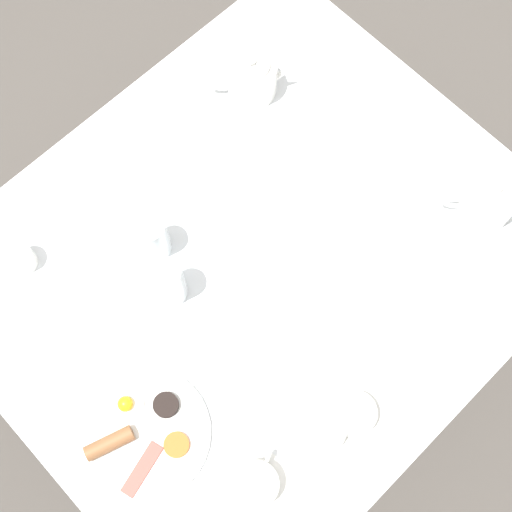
{
  "coord_description": "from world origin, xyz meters",
  "views": [
    {
      "loc": [
        -0.36,
        0.34,
        2.2
      ],
      "look_at": [
        0.0,
        0.0,
        0.77
      ],
      "focal_mm": 50.0,
      "sensor_mm": 36.0,
      "label": 1
    }
  ],
  "objects_px": {
    "water_glass_tall": "(169,282)",
    "creamer_jug": "(19,257)",
    "water_glass_short": "(153,237)",
    "knife_by_plate": "(285,270)",
    "teapot_near": "(489,200)",
    "teacup_with_saucer_right": "(353,415)",
    "teapot_far": "(251,77)",
    "teacup_with_saucer_left": "(256,484)",
    "breakfast_plate": "(142,433)",
    "fork_by_plate": "(143,179)",
    "napkin_folded": "(355,126)",
    "fork_spare": "(60,349)",
    "spoon_for_tea": "(387,260)"
  },
  "relations": [
    {
      "from": "water_glass_tall",
      "to": "creamer_jug",
      "type": "height_order",
      "value": "water_glass_tall"
    },
    {
      "from": "teapot_far",
      "to": "water_glass_tall",
      "type": "xyz_separation_m",
      "value": [
        -0.24,
        0.46,
        0.02
      ]
    },
    {
      "from": "breakfast_plate",
      "to": "teacup_with_saucer_right",
      "type": "height_order",
      "value": "teacup_with_saucer_right"
    },
    {
      "from": "fork_by_plate",
      "to": "fork_spare",
      "type": "bearing_deg",
      "value": 114.5
    },
    {
      "from": "creamer_jug",
      "to": "teacup_with_saucer_left",
      "type": "bearing_deg",
      "value": -176.24
    },
    {
      "from": "water_glass_short",
      "to": "teapot_far",
      "type": "bearing_deg",
      "value": -71.26
    },
    {
      "from": "teapot_near",
      "to": "water_glass_short",
      "type": "relative_size",
      "value": 1.23
    },
    {
      "from": "teacup_with_saucer_left",
      "to": "knife_by_plate",
      "type": "bearing_deg",
      "value": -51.81
    },
    {
      "from": "teapot_near",
      "to": "knife_by_plate",
      "type": "height_order",
      "value": "teapot_near"
    },
    {
      "from": "breakfast_plate",
      "to": "teacup_with_saucer_left",
      "type": "distance_m",
      "value": 0.25
    },
    {
      "from": "breakfast_plate",
      "to": "spoon_for_tea",
      "type": "bearing_deg",
      "value": -98.29
    },
    {
      "from": "fork_by_plate",
      "to": "fork_spare",
      "type": "distance_m",
      "value": 0.41
    },
    {
      "from": "breakfast_plate",
      "to": "teacup_with_saucer_left",
      "type": "bearing_deg",
      "value": -157.29
    },
    {
      "from": "breakfast_plate",
      "to": "fork_by_plate",
      "type": "relative_size",
      "value": 1.45
    },
    {
      "from": "fork_by_plate",
      "to": "water_glass_tall",
      "type": "bearing_deg",
      "value": 152.12
    },
    {
      "from": "teacup_with_saucer_right",
      "to": "creamer_jug",
      "type": "height_order",
      "value": "creamer_jug"
    },
    {
      "from": "teacup_with_saucer_left",
      "to": "fork_spare",
      "type": "height_order",
      "value": "teacup_with_saucer_left"
    },
    {
      "from": "breakfast_plate",
      "to": "napkin_folded",
      "type": "xyz_separation_m",
      "value": [
        0.18,
        -0.8,
        -0.01
      ]
    },
    {
      "from": "water_glass_tall",
      "to": "teacup_with_saucer_right",
      "type": "bearing_deg",
      "value": -169.13
    },
    {
      "from": "knife_by_plate",
      "to": "teacup_with_saucer_left",
      "type": "bearing_deg",
      "value": 128.19
    },
    {
      "from": "teacup_with_saucer_left",
      "to": "water_glass_tall",
      "type": "distance_m",
      "value": 0.43
    },
    {
      "from": "water_glass_short",
      "to": "knife_by_plate",
      "type": "relative_size",
      "value": 0.64
    },
    {
      "from": "spoon_for_tea",
      "to": "teapot_near",
      "type": "bearing_deg",
      "value": -105.2
    },
    {
      "from": "teapot_far",
      "to": "fork_by_plate",
      "type": "height_order",
      "value": "teapot_far"
    },
    {
      "from": "creamer_jug",
      "to": "napkin_folded",
      "type": "xyz_separation_m",
      "value": [
        -0.27,
        -0.75,
        -0.03
      ]
    },
    {
      "from": "breakfast_plate",
      "to": "water_glass_tall",
      "type": "xyz_separation_m",
      "value": [
        0.18,
        -0.24,
        0.06
      ]
    },
    {
      "from": "water_glass_tall",
      "to": "fork_by_plate",
      "type": "height_order",
      "value": "water_glass_tall"
    },
    {
      "from": "napkin_folded",
      "to": "water_glass_short",
      "type": "bearing_deg",
      "value": 79.84
    },
    {
      "from": "teapot_far",
      "to": "water_glass_tall",
      "type": "relative_size",
      "value": 1.18
    },
    {
      "from": "water_glass_tall",
      "to": "spoon_for_tea",
      "type": "relative_size",
      "value": 0.86
    },
    {
      "from": "water_glass_tall",
      "to": "napkin_folded",
      "type": "height_order",
      "value": "water_glass_tall"
    },
    {
      "from": "water_glass_short",
      "to": "teacup_with_saucer_right",
      "type": "bearing_deg",
      "value": -175.58
    },
    {
      "from": "water_glass_short",
      "to": "napkin_folded",
      "type": "height_order",
      "value": "water_glass_short"
    },
    {
      "from": "creamer_jug",
      "to": "spoon_for_tea",
      "type": "distance_m",
      "value": 0.78
    },
    {
      "from": "teapot_far",
      "to": "fork_spare",
      "type": "distance_m",
      "value": 0.73
    },
    {
      "from": "breakfast_plate",
      "to": "creamer_jug",
      "type": "relative_size",
      "value": 3.08
    },
    {
      "from": "teacup_with_saucer_right",
      "to": "napkin_folded",
      "type": "relative_size",
      "value": 0.75
    },
    {
      "from": "napkin_folded",
      "to": "knife_by_plate",
      "type": "relative_size",
      "value": 0.9
    },
    {
      "from": "teacup_with_saucer_right",
      "to": "knife_by_plate",
      "type": "xyz_separation_m",
      "value": [
        0.31,
        -0.12,
        -0.03
      ]
    },
    {
      "from": "spoon_for_tea",
      "to": "fork_by_plate",
      "type": "bearing_deg",
      "value": 26.3
    },
    {
      "from": "teapot_near",
      "to": "teapot_far",
      "type": "relative_size",
      "value": 0.92
    },
    {
      "from": "creamer_jug",
      "to": "fork_by_plate",
      "type": "height_order",
      "value": "creamer_jug"
    },
    {
      "from": "breakfast_plate",
      "to": "fork_by_plate",
      "type": "height_order",
      "value": "breakfast_plate"
    },
    {
      "from": "knife_by_plate",
      "to": "spoon_for_tea",
      "type": "bearing_deg",
      "value": -127.86
    },
    {
      "from": "teacup_with_saucer_left",
      "to": "fork_spare",
      "type": "bearing_deg",
      "value": 12.84
    },
    {
      "from": "teacup_with_saucer_right",
      "to": "water_glass_short",
      "type": "xyz_separation_m",
      "value": [
        0.54,
        0.04,
        0.03
      ]
    },
    {
      "from": "water_glass_tall",
      "to": "creamer_jug",
      "type": "relative_size",
      "value": 1.68
    },
    {
      "from": "teapot_far",
      "to": "knife_by_plate",
      "type": "distance_m",
      "value": 0.45
    },
    {
      "from": "water_glass_tall",
      "to": "napkin_folded",
      "type": "distance_m",
      "value": 0.57
    },
    {
      "from": "creamer_jug",
      "to": "knife_by_plate",
      "type": "height_order",
      "value": "creamer_jug"
    }
  ]
}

